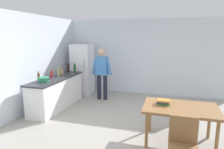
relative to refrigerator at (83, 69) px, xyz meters
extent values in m
plane|color=#9E998E|center=(1.90, -2.40, -0.90)|extent=(14.00, 14.00, 0.00)
cube|color=silver|center=(1.90, 0.60, 0.45)|extent=(6.40, 0.12, 2.70)
cube|color=silver|center=(-0.70, -2.20, 0.45)|extent=(0.12, 5.60, 2.70)
cube|color=white|center=(-0.10, -1.60, -0.47)|extent=(0.60, 2.12, 0.86)
cube|color=#2D2D33|center=(-0.10, -1.60, -0.02)|extent=(0.64, 2.20, 0.04)
cube|color=white|center=(0.00, 0.00, 0.00)|extent=(0.70, 0.64, 1.80)
cylinder|color=#B2B2B7|center=(0.22, -0.34, 0.20)|extent=(0.02, 0.02, 0.40)
cylinder|color=#1E1E2D|center=(0.84, -0.55, -0.48)|extent=(0.13, 0.13, 0.84)
cylinder|color=#1E1E2D|center=(1.06, -0.55, -0.48)|extent=(0.13, 0.13, 0.84)
cube|color=#3D75B7|center=(0.95, -0.55, 0.24)|extent=(0.38, 0.22, 0.60)
sphere|color=tan|center=(0.95, -0.55, 0.69)|extent=(0.22, 0.22, 0.22)
cylinder|color=#3D75B7|center=(0.70, -0.59, 0.22)|extent=(0.20, 0.09, 0.55)
cylinder|color=#3D75B7|center=(1.20, -0.59, 0.22)|extent=(0.20, 0.09, 0.55)
cube|color=olive|center=(3.30, -2.70, -0.18)|extent=(1.40, 0.90, 0.05)
cylinder|color=olive|center=(2.70, -3.05, -0.55)|extent=(0.06, 0.06, 0.70)
cylinder|color=olive|center=(3.90, -3.05, -0.55)|extent=(0.06, 0.06, 0.70)
cylinder|color=olive|center=(2.70, -2.35, -0.55)|extent=(0.06, 0.06, 0.70)
cylinder|color=olive|center=(3.90, -2.35, -0.55)|extent=(0.06, 0.06, 0.70)
cube|color=olive|center=(3.30, -3.56, -0.20)|extent=(0.42, 0.04, 0.42)
cylinder|color=#2D845B|center=(-0.13, -2.16, 0.06)|extent=(0.28, 0.28, 0.12)
cube|color=black|center=(-0.30, -2.16, 0.08)|extent=(0.06, 0.03, 0.02)
cube|color=black|center=(0.04, -2.16, 0.08)|extent=(0.06, 0.03, 0.02)
cylinder|color=tan|center=(-0.22, -1.09, 0.07)|extent=(0.11, 0.11, 0.14)
cylinder|color=olive|center=(-0.20, -1.08, 0.21)|extent=(0.02, 0.05, 0.22)
cylinder|color=olive|center=(-0.20, -1.09, 0.21)|extent=(0.02, 0.04, 0.22)
cylinder|color=black|center=(-0.21, -0.68, 0.14)|extent=(0.08, 0.08, 0.28)
cylinder|color=black|center=(-0.21, -0.68, 0.31)|extent=(0.03, 0.03, 0.06)
cylinder|color=#B22319|center=(-0.25, -1.62, 0.09)|extent=(0.06, 0.06, 0.18)
cylinder|color=#B22319|center=(-0.25, -1.62, 0.21)|extent=(0.02, 0.02, 0.06)
cylinder|color=#996619|center=(-0.21, -1.28, 0.11)|extent=(0.06, 0.06, 0.22)
cylinder|color=#996619|center=(-0.21, -1.28, 0.25)|extent=(0.03, 0.03, 0.06)
cylinder|color=#5B3314|center=(-0.36, -2.06, 0.10)|extent=(0.06, 0.06, 0.20)
cylinder|color=#5B3314|center=(-0.36, -2.06, 0.23)|extent=(0.02, 0.02, 0.06)
cylinder|color=#1E5123|center=(0.07, -0.77, 0.14)|extent=(0.08, 0.08, 0.28)
cylinder|color=#1E5123|center=(0.07, -0.77, 0.31)|extent=(0.03, 0.03, 0.06)
cylinder|color=gray|center=(-0.08, -1.52, 0.13)|extent=(0.06, 0.06, 0.26)
cylinder|color=gray|center=(-0.08, -1.52, 0.29)|extent=(0.02, 0.02, 0.06)
cube|color=#387A47|center=(2.97, -2.63, -0.13)|extent=(0.24, 0.17, 0.03)
cube|color=#284C8E|center=(2.95, -2.64, -0.10)|extent=(0.22, 0.15, 0.03)
cube|color=orange|center=(2.97, -2.65, -0.07)|extent=(0.24, 0.19, 0.03)
camera|label=1|loc=(3.03, -6.51, 1.19)|focal=31.35mm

